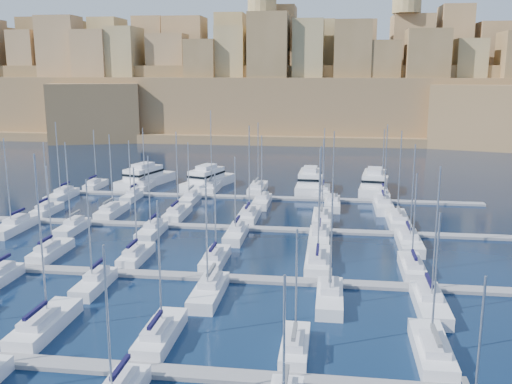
# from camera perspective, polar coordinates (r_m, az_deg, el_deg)

# --- Properties ---
(ground) EXTENTS (600.00, 600.00, 0.00)m
(ground) POSITION_cam_1_polar(r_m,az_deg,el_deg) (80.61, -2.50, -5.67)
(ground) COLOR black
(ground) RESTS_ON ground
(pontoon_near) EXTENTS (84.00, 2.00, 0.40)m
(pontoon_near) POSITION_cam_1_polar(r_m,az_deg,el_deg) (50.11, -9.75, -17.25)
(pontoon_near) COLOR slate
(pontoon_near) RESTS_ON ground
(pontoon_mid_near) EXTENTS (84.00, 2.00, 0.40)m
(pontoon_mid_near) POSITION_cam_1_polar(r_m,az_deg,el_deg) (69.43, -4.28, -8.51)
(pontoon_mid_near) COLOR slate
(pontoon_mid_near) RESTS_ON ground
(pontoon_mid_far) EXTENTS (84.00, 2.00, 0.40)m
(pontoon_mid_far) POSITION_cam_1_polar(r_m,az_deg,el_deg) (89.99, -1.37, -3.62)
(pontoon_mid_far) COLOR slate
(pontoon_mid_far) RESTS_ON ground
(pontoon_far) EXTENTS (84.00, 2.00, 0.40)m
(pontoon_far) POSITION_cam_1_polar(r_m,az_deg,el_deg) (111.10, 0.43, -0.56)
(pontoon_far) COLOR slate
(pontoon_far) RESTS_ON ground
(sailboat_2) EXTENTS (3.05, 10.18, 17.48)m
(sailboat_2) POSITION_cam_1_polar(r_m,az_deg,el_deg) (59.57, -20.39, -12.29)
(sailboat_2) COLOR silver
(sailboat_2) RESTS_ON ground
(sailboat_3) EXTENTS (2.77, 9.25, 13.60)m
(sailboat_3) POSITION_cam_1_polar(r_m,az_deg,el_deg) (54.92, -9.56, -13.85)
(sailboat_3) COLOR silver
(sailboat_3) RESTS_ON ground
(sailboat_4) EXTENTS (2.35, 7.85, 11.67)m
(sailboat_4) POSITION_cam_1_polar(r_m,az_deg,el_deg) (52.21, 3.92, -15.18)
(sailboat_4) COLOR silver
(sailboat_4) RESTS_ON ground
(sailboat_5) EXTENTS (2.94, 9.78, 13.24)m
(sailboat_5) POSITION_cam_1_polar(r_m,az_deg,el_deg) (53.73, 17.18, -14.86)
(sailboat_5) COLOR silver
(sailboat_5) RESTS_ON ground
(sailboat_13) EXTENTS (2.64, 8.79, 12.59)m
(sailboat_13) POSITION_cam_1_polar(r_m,az_deg,el_deg) (81.80, -19.84, -5.60)
(sailboat_13) COLOR silver
(sailboat_13) RESTS_ON ground
(sailboat_14) EXTENTS (2.56, 8.54, 12.73)m
(sailboat_14) POSITION_cam_1_polar(r_m,az_deg,el_deg) (76.98, -11.91, -6.23)
(sailboat_14) COLOR silver
(sailboat_14) RESTS_ON ground
(sailboat_15) EXTENTS (2.61, 8.71, 12.21)m
(sailboat_15) POSITION_cam_1_polar(r_m,az_deg,el_deg) (74.25, -4.11, -6.68)
(sailboat_15) COLOR silver
(sailboat_15) RESTS_ON ground
(sailboat_16) EXTENTS (3.03, 10.10, 15.44)m
(sailboat_16) POSITION_cam_1_polar(r_m,az_deg,el_deg) (73.43, 6.18, -6.91)
(sailboat_16) COLOR silver
(sailboat_16) RESTS_ON ground
(sailboat_17) EXTENTS (2.67, 8.90, 12.75)m
(sailboat_17) POSITION_cam_1_polar(r_m,az_deg,el_deg) (73.56, 15.34, -7.28)
(sailboat_17) COLOR silver
(sailboat_17) RESTS_ON ground
(sailboat_20) EXTENTS (2.47, 8.25, 13.22)m
(sailboat_20) POSITION_cam_1_polar(r_m,az_deg,el_deg) (68.57, -15.85, -8.75)
(sailboat_20) COLOR silver
(sailboat_20) RESTS_ON ground
(sailboat_21) EXTENTS (2.89, 9.62, 13.90)m
(sailboat_21) POSITION_cam_1_polar(r_m,az_deg,el_deg) (63.91, -4.73, -9.86)
(sailboat_21) COLOR silver
(sailboat_21) RESTS_ON ground
(sailboat_22) EXTENTS (2.79, 9.31, 13.99)m
(sailboat_22) POSITION_cam_1_polar(r_m,az_deg,el_deg) (62.69, 7.38, -10.38)
(sailboat_22) COLOR silver
(sailboat_22) RESTS_ON ground
(sailboat_23) EXTENTS (3.01, 10.04, 15.71)m
(sailboat_23) POSITION_cam_1_polar(r_m,az_deg,el_deg) (63.22, 17.00, -10.61)
(sailboat_23) COLOR silver
(sailboat_23) RESTS_ON ground
(sailboat_24) EXTENTS (2.42, 8.05, 12.87)m
(sailboat_24) POSITION_cam_1_polar(r_m,az_deg,el_deg) (105.63, -20.17, -1.70)
(sailboat_24) COLOR silver
(sailboat_24) RESTS_ON ground
(sailboat_25) EXTENTS (2.88, 9.61, 14.22)m
(sailboat_25) POSITION_cam_1_polar(r_m,az_deg,el_deg) (101.49, -14.23, -1.85)
(sailboat_25) COLOR silver
(sailboat_25) RESTS_ON ground
(sailboat_26) EXTENTS (2.85, 9.51, 14.85)m
(sailboat_26) POSITION_cam_1_polar(r_m,az_deg,el_deg) (97.72, -7.87, -2.12)
(sailboat_26) COLOR silver
(sailboat_26) RESTS_ON ground
(sailboat_27) EXTENTS (3.00, 10.00, 15.99)m
(sailboat_27) POSITION_cam_1_polar(r_m,az_deg,el_deg) (95.42, -0.72, -2.35)
(sailboat_27) COLOR silver
(sailboat_27) RESTS_ON ground
(sailboat_28) EXTENTS (2.94, 9.79, 14.01)m
(sailboat_28) POSITION_cam_1_polar(r_m,az_deg,el_deg) (94.35, 6.59, -2.61)
(sailboat_28) COLOR silver
(sailboat_28) RESTS_ON ground
(sailboat_29) EXTENTS (3.19, 10.62, 15.48)m
(sailboat_29) POSITION_cam_1_polar(r_m,az_deg,el_deg) (95.33, 13.97, -2.73)
(sailboat_29) COLOR silver
(sailboat_29) RESTS_ON ground
(sailboat_30) EXTENTS (3.01, 10.03, 14.91)m
(sailboat_30) POSITION_cam_1_polar(r_m,az_deg,el_deg) (96.45, -23.06, -3.19)
(sailboat_30) COLOR silver
(sailboat_30) RESTS_ON ground
(sailboat_31) EXTENTS (2.54, 8.48, 14.37)m
(sailboat_31) POSITION_cam_1_polar(r_m,az_deg,el_deg) (92.75, -17.88, -3.39)
(sailboat_31) COLOR silver
(sailboat_31) RESTS_ON ground
(sailboat_32) EXTENTS (2.63, 8.76, 12.60)m
(sailboat_32) POSITION_cam_1_polar(r_m,az_deg,el_deg) (87.93, -10.37, -3.84)
(sailboat_32) COLOR silver
(sailboat_32) RESTS_ON ground
(sailboat_33) EXTENTS (2.62, 8.73, 12.72)m
(sailboat_33) POSITION_cam_1_polar(r_m,az_deg,el_deg) (84.88, -2.01, -4.23)
(sailboat_33) COLOR silver
(sailboat_33) RESTS_ON ground
(sailboat_34) EXTENTS (2.92, 9.74, 14.53)m
(sailboat_34) POSITION_cam_1_polar(r_m,az_deg,el_deg) (83.26, 6.33, -4.61)
(sailboat_34) COLOR silver
(sailboat_34) RESTS_ON ground
(sailboat_35) EXTENTS (3.09, 10.31, 15.06)m
(sailboat_35) POSITION_cam_1_polar(r_m,az_deg,el_deg) (83.69, 15.05, -4.87)
(sailboat_35) COLOR silver
(sailboat_35) RESTS_ON ground
(sailboat_36) EXTENTS (2.43, 8.10, 12.64)m
(sailboat_36) POSITION_cam_1_polar(r_m,az_deg,el_deg) (125.22, -15.75, 0.67)
(sailboat_36) COLOR silver
(sailboat_36) RESTS_ON ground
(sailboat_37) EXTENTS (2.51, 8.37, 13.27)m
(sailboat_37) POSITION_cam_1_polar(r_m,az_deg,el_deg) (121.52, -11.13, 0.57)
(sailboat_37) COLOR silver
(sailboat_37) RESTS_ON ground
(sailboat_38) EXTENTS (2.95, 9.85, 16.88)m
(sailboat_38) POSITION_cam_1_polar(r_m,az_deg,el_deg) (118.42, -4.51, 0.48)
(sailboat_38) COLOR silver
(sailboat_38) RESTS_ON ground
(sailboat_39) EXTENTS (3.09, 10.29, 14.52)m
(sailboat_39) POSITION_cam_1_polar(r_m,az_deg,el_deg) (116.98, 0.16, 0.37)
(sailboat_39) COLOR silver
(sailboat_39) RESTS_ON ground
(sailboat_40) EXTENTS (2.76, 9.20, 13.62)m
(sailboat_40) POSITION_cam_1_polar(r_m,az_deg,el_deg) (115.49, 6.73, 0.12)
(sailboat_40) COLOR silver
(sailboat_40) RESTS_ON ground
(sailboat_41) EXTENTS (2.52, 8.41, 13.64)m
(sailboat_41) POSITION_cam_1_polar(r_m,az_deg,el_deg) (115.51, 12.47, -0.09)
(sailboat_41) COLOR silver
(sailboat_41) RESTS_ON ground
(sailboat_42) EXTENTS (2.90, 9.67, 15.29)m
(sailboat_42) POSITION_cam_1_polar(r_m,az_deg,el_deg) (116.72, -18.82, -0.32)
(sailboat_42) COLOR silver
(sailboat_42) RESTS_ON ground
(sailboat_43) EXTENTS (2.20, 7.34, 11.90)m
(sailboat_43) POSITION_cam_1_polar(r_m,az_deg,el_deg) (112.37, -12.31, -0.43)
(sailboat_43) COLOR silver
(sailboat_43) RESTS_ON ground
(sailboat_44) EXTENTS (2.58, 8.59, 11.85)m
(sailboat_44) POSITION_cam_1_polar(r_m,az_deg,el_deg) (108.38, -6.63, -0.69)
(sailboat_44) COLOR silver
(sailboat_44) RESTS_ON ground
(sailboat_45) EXTENTS (2.78, 9.28, 13.37)m
(sailboat_45) POSITION_cam_1_polar(r_m,az_deg,el_deg) (105.51, 0.60, -0.95)
(sailboat_45) COLOR silver
(sailboat_45) RESTS_ON ground
(sailboat_46) EXTENTS (2.81, 9.37, 14.34)m
(sailboat_46) POSITION_cam_1_polar(r_m,az_deg,el_deg) (104.69, 7.63, -1.16)
(sailboat_46) COLOR silver
(sailboat_46) RESTS_ON ground
(sailboat_47) EXTENTS (3.10, 10.34, 15.68)m
(sailboat_47) POSITION_cam_1_polar(r_m,az_deg,el_deg) (104.62, 12.62, -1.35)
(sailboat_47) COLOR silver
(sailboat_47) RESTS_ON ground
(motor_yacht_a) EXTENTS (9.28, 17.15, 5.25)m
(motor_yacht_a) POSITION_cam_1_polar(r_m,az_deg,el_deg) (125.74, -11.05, 1.42)
(motor_yacht_a) COLOR silver
(motor_yacht_a) RESTS_ON ground
(motor_yacht_b) EXTENTS (9.23, 16.56, 5.25)m
(motor_yacht_b) POSITION_cam_1_polar(r_m,az_deg,el_deg) (121.73, -4.85, 1.25)
(motor_yacht_b) COLOR silver
(motor_yacht_b) RESTS_ON ground
(motor_yacht_c) EXTENTS (5.42, 16.66, 5.25)m
(motor_yacht_c) POSITION_cam_1_polar(r_m,az_deg,el_deg) (119.24, 5.43, 1.01)
(motor_yacht_c) COLOR silver
(motor_yacht_c) RESTS_ON ground
(motor_yacht_d) EXTENTS (7.14, 17.66, 5.25)m
(motor_yacht_d) POSITION_cam_1_polar(r_m,az_deg,el_deg) (119.76, 11.73, 0.86)
(motor_yacht_d) COLOR silver
(motor_yacht_d) RESTS_ON ground
(fortified_city) EXTENTS (460.00, 108.95, 59.52)m
(fortified_city) POSITION_cam_1_polar(r_m,az_deg,el_deg) (231.38, 4.36, 9.66)
(fortified_city) COLOR brown
(fortified_city) RESTS_ON ground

